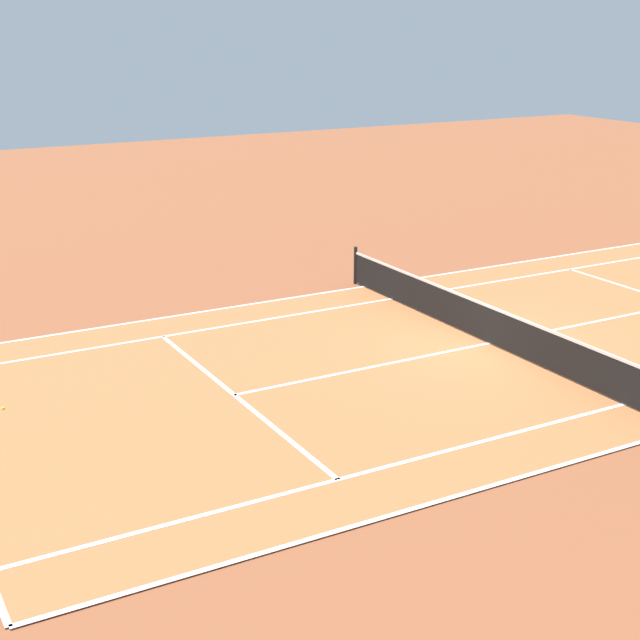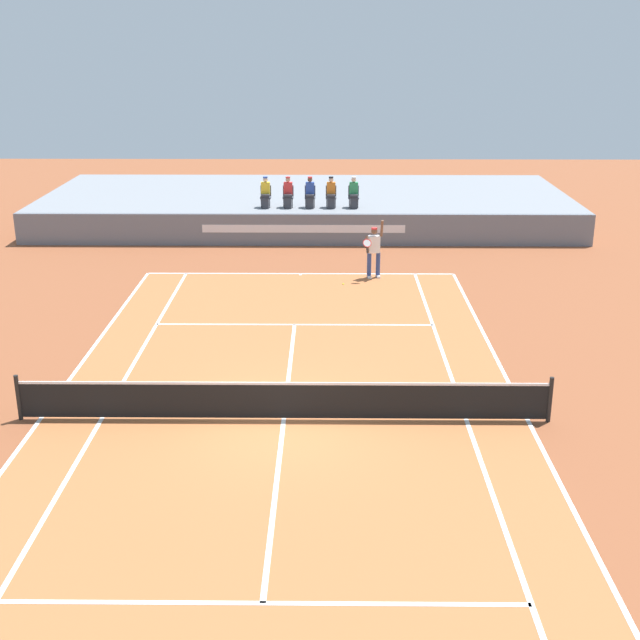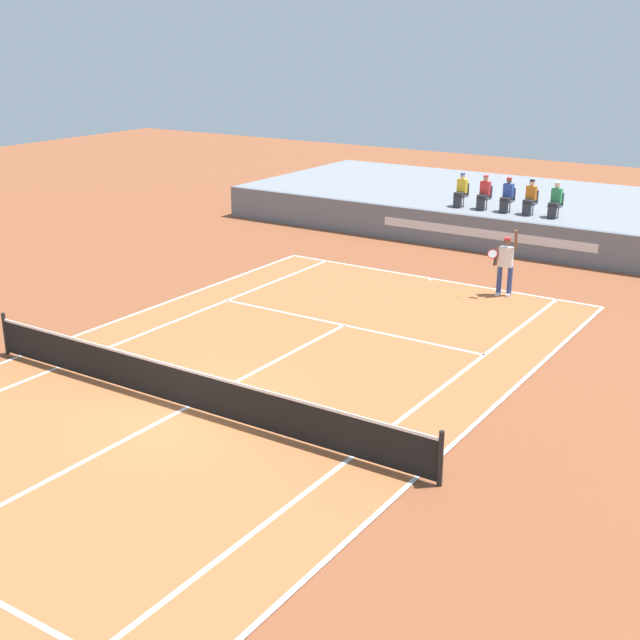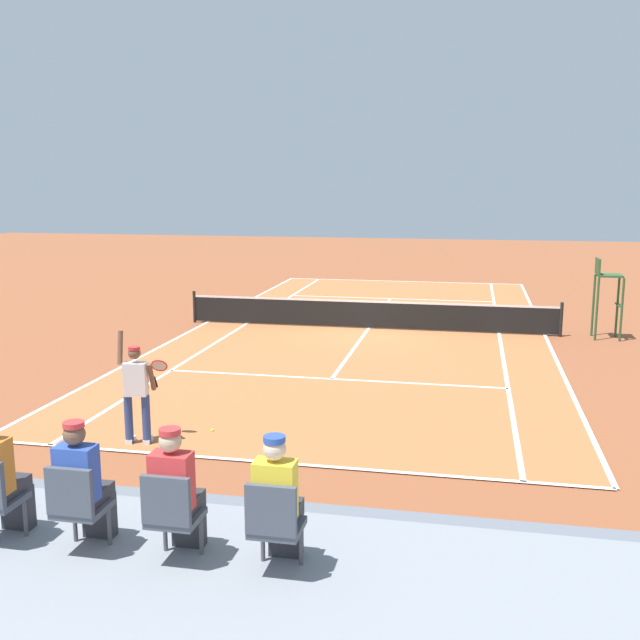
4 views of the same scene
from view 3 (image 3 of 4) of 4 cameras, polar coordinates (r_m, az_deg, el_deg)
ground_plane at (r=18.46m, az=-8.93°, el=-5.89°), size 80.00×80.00×0.00m
court at (r=18.46m, az=-8.93°, el=-5.86°), size 11.08×23.88×0.03m
net at (r=18.25m, az=-9.01°, el=-4.40°), size 11.98×0.10×1.07m
barrier_wall at (r=31.47m, az=11.05°, el=5.64°), size 23.41×0.25×1.29m
bleacher_platform at (r=35.90m, az=14.05°, el=7.04°), size 23.41×9.42×1.29m
spectator_seated_0 at (r=33.01m, az=9.46°, el=8.57°), size 0.44×0.60×1.27m
spectator_seated_1 at (r=32.65m, az=10.97°, el=8.37°), size 0.44×0.60×1.27m
spectator_seated_2 at (r=32.32m, az=12.47°, el=8.17°), size 0.44×0.60×1.27m
spectator_seated_3 at (r=32.03m, az=13.94°, el=7.96°), size 0.44×0.60×1.27m
spectator_seated_4 at (r=31.74m, az=15.54°, el=7.73°), size 0.44×0.60×1.27m
tennis_player at (r=26.21m, az=12.34°, el=3.69°), size 0.75×0.71×2.08m
tennis_ball at (r=26.07m, az=9.29°, el=1.60°), size 0.07×0.07×0.07m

